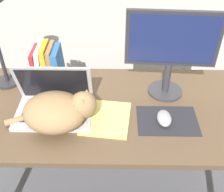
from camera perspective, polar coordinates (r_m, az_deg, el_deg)
name	(u,v)px	position (r m, az deg, el deg)	size (l,w,h in m)	color
desk	(107,119)	(1.42, -1.11, -4.74)	(1.36, 0.68, 0.74)	brown
laptop	(54,104)	(1.34, -11.72, -1.61)	(0.36, 0.23, 0.24)	#B7B7BC
cat	(58,111)	(1.26, -10.82, -2.96)	(0.42, 0.29, 0.16)	#99754C
external_monitor	(171,48)	(1.35, 11.98, 9.49)	(0.43, 0.18, 0.44)	#333338
mousepad	(167,120)	(1.32, 11.17, -4.88)	(0.28, 0.20, 0.00)	#232328
computer_mouse	(164,118)	(1.30, 10.55, -4.44)	(0.07, 0.11, 0.04)	#99999E
book_row	(48,64)	(1.53, -12.88, 6.30)	(0.15, 0.16, 0.22)	maroon
notepad	(106,118)	(1.31, -1.18, -4.54)	(0.24, 0.26, 0.01)	#E5DB6B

